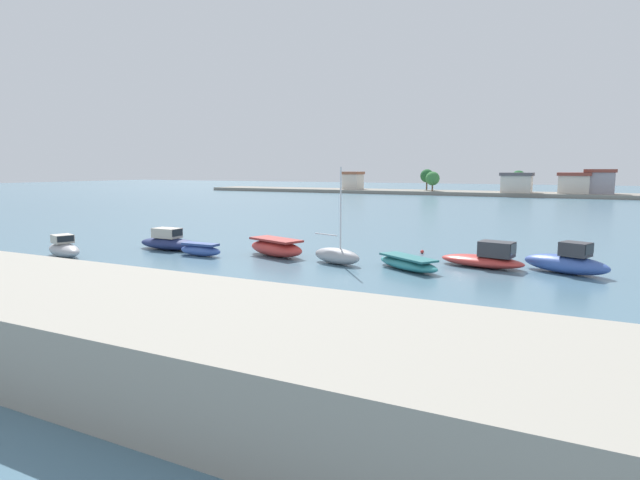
{
  "coord_description": "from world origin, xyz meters",
  "views": [
    {
      "loc": [
        24.52,
        -19.53,
        6.11
      ],
      "look_at": [
        8.21,
        12.78,
        1.14
      ],
      "focal_mm": 29.13,
      "sensor_mm": 36.0,
      "label": 1
    }
  ],
  "objects_px": {
    "moored_boat_1": "(169,242)",
    "moored_boat_2": "(200,250)",
    "moored_boat_0": "(64,249)",
    "moored_boat_4": "(337,255)",
    "moored_boat_5": "(408,263)",
    "moored_boat_6": "(485,258)",
    "moored_boat_7": "(567,262)",
    "mooring_buoy_0": "(422,252)",
    "moored_boat_3": "(276,248)"
  },
  "relations": [
    {
      "from": "mooring_buoy_0",
      "to": "moored_boat_6",
      "type": "bearing_deg",
      "value": -34.44
    },
    {
      "from": "moored_boat_1",
      "to": "moored_boat_2",
      "type": "xyz_separation_m",
      "value": [
        4.07,
        -1.24,
        -0.14
      ]
    },
    {
      "from": "moored_boat_3",
      "to": "moored_boat_6",
      "type": "height_order",
      "value": "moored_boat_6"
    },
    {
      "from": "moored_boat_2",
      "to": "moored_boat_6",
      "type": "bearing_deg",
      "value": 13.47
    },
    {
      "from": "moored_boat_4",
      "to": "moored_boat_7",
      "type": "xyz_separation_m",
      "value": [
        13.39,
        3.3,
        0.13
      ]
    },
    {
      "from": "moored_boat_5",
      "to": "moored_boat_6",
      "type": "relative_size",
      "value": 0.92
    },
    {
      "from": "moored_boat_3",
      "to": "moored_boat_5",
      "type": "xyz_separation_m",
      "value": [
        9.81,
        -0.64,
        -0.21
      ]
    },
    {
      "from": "moored_boat_1",
      "to": "moored_boat_3",
      "type": "height_order",
      "value": "moored_boat_1"
    },
    {
      "from": "mooring_buoy_0",
      "to": "moored_boat_4",
      "type": "bearing_deg",
      "value": -120.09
    },
    {
      "from": "moored_boat_0",
      "to": "moored_boat_3",
      "type": "distance_m",
      "value": 14.83
    },
    {
      "from": "moored_boat_2",
      "to": "moored_boat_1",
      "type": "bearing_deg",
      "value": 162.54
    },
    {
      "from": "moored_boat_1",
      "to": "moored_boat_7",
      "type": "xyz_separation_m",
      "value": [
        27.4,
        3.56,
        0.11
      ]
    },
    {
      "from": "moored_boat_0",
      "to": "moored_boat_1",
      "type": "xyz_separation_m",
      "value": [
        4.18,
        5.89,
        -0.01
      ]
    },
    {
      "from": "moored_boat_0",
      "to": "mooring_buoy_0",
      "type": "relative_size",
      "value": 16.38
    },
    {
      "from": "moored_boat_3",
      "to": "moored_boat_0",
      "type": "bearing_deg",
      "value": -133.14
    },
    {
      "from": "moored_boat_1",
      "to": "moored_boat_4",
      "type": "relative_size",
      "value": 0.87
    },
    {
      "from": "mooring_buoy_0",
      "to": "moored_boat_7",
      "type": "bearing_deg",
      "value": -18.77
    },
    {
      "from": "moored_boat_0",
      "to": "moored_boat_1",
      "type": "distance_m",
      "value": 7.22
    },
    {
      "from": "moored_boat_4",
      "to": "mooring_buoy_0",
      "type": "height_order",
      "value": "moored_boat_4"
    },
    {
      "from": "moored_boat_2",
      "to": "moored_boat_5",
      "type": "bearing_deg",
      "value": 6.09
    },
    {
      "from": "moored_boat_5",
      "to": "mooring_buoy_0",
      "type": "relative_size",
      "value": 18.88
    },
    {
      "from": "moored_boat_1",
      "to": "mooring_buoy_0",
      "type": "distance_m",
      "value": 19.08
    },
    {
      "from": "moored_boat_6",
      "to": "mooring_buoy_0",
      "type": "relative_size",
      "value": 20.44
    },
    {
      "from": "moored_boat_4",
      "to": "mooring_buoy_0",
      "type": "xyz_separation_m",
      "value": [
        3.8,
        6.56,
        -0.42
      ]
    },
    {
      "from": "moored_boat_3",
      "to": "moored_boat_7",
      "type": "relative_size",
      "value": 1.03
    },
    {
      "from": "moored_boat_0",
      "to": "moored_boat_5",
      "type": "distance_m",
      "value": 23.75
    },
    {
      "from": "moored_boat_5",
      "to": "moored_boat_7",
      "type": "relative_size",
      "value": 0.97
    },
    {
      "from": "moored_boat_3",
      "to": "moored_boat_5",
      "type": "height_order",
      "value": "moored_boat_3"
    },
    {
      "from": "moored_boat_1",
      "to": "moored_boat_2",
      "type": "distance_m",
      "value": 4.26
    },
    {
      "from": "moored_boat_2",
      "to": "moored_boat_6",
      "type": "relative_size",
      "value": 0.62
    },
    {
      "from": "moored_boat_5",
      "to": "moored_boat_2",
      "type": "bearing_deg",
      "value": -140.72
    },
    {
      "from": "moored_boat_0",
      "to": "moored_boat_4",
      "type": "height_order",
      "value": "moored_boat_4"
    },
    {
      "from": "moored_boat_0",
      "to": "moored_boat_2",
      "type": "bearing_deg",
      "value": 49.1
    },
    {
      "from": "moored_boat_1",
      "to": "moored_boat_3",
      "type": "xyz_separation_m",
      "value": [
        8.91,
        1.08,
        0.03
      ]
    },
    {
      "from": "moored_boat_4",
      "to": "moored_boat_5",
      "type": "distance_m",
      "value": 4.71
    },
    {
      "from": "moored_boat_2",
      "to": "moored_boat_4",
      "type": "xyz_separation_m",
      "value": [
        9.94,
        1.5,
        0.12
      ]
    },
    {
      "from": "moored_boat_6",
      "to": "moored_boat_7",
      "type": "xyz_separation_m",
      "value": [
        4.6,
        0.16,
        0.11
      ]
    },
    {
      "from": "moored_boat_0",
      "to": "moored_boat_6",
      "type": "bearing_deg",
      "value": 38.72
    },
    {
      "from": "moored_boat_6",
      "to": "mooring_buoy_0",
      "type": "bearing_deg",
      "value": 154.97
    },
    {
      "from": "moored_boat_2",
      "to": "moored_boat_7",
      "type": "xyz_separation_m",
      "value": [
        23.34,
        4.81,
        0.25
      ]
    },
    {
      "from": "moored_boat_0",
      "to": "moored_boat_7",
      "type": "height_order",
      "value": "moored_boat_7"
    },
    {
      "from": "moored_boat_5",
      "to": "mooring_buoy_0",
      "type": "height_order",
      "value": "moored_boat_5"
    },
    {
      "from": "moored_boat_4",
      "to": "moored_boat_2",
      "type": "bearing_deg",
      "value": -154.26
    },
    {
      "from": "moored_boat_1",
      "to": "mooring_buoy_0",
      "type": "height_order",
      "value": "moored_boat_1"
    },
    {
      "from": "moored_boat_0",
      "to": "moored_boat_4",
      "type": "xyz_separation_m",
      "value": [
        18.19,
        6.15,
        -0.03
      ]
    },
    {
      "from": "moored_boat_4",
      "to": "moored_boat_6",
      "type": "xyz_separation_m",
      "value": [
        8.79,
        3.14,
        0.02
      ]
    },
    {
      "from": "moored_boat_2",
      "to": "moored_boat_4",
      "type": "distance_m",
      "value": 10.06
    },
    {
      "from": "moored_boat_6",
      "to": "moored_boat_7",
      "type": "distance_m",
      "value": 4.6
    },
    {
      "from": "moored_boat_0",
      "to": "moored_boat_7",
      "type": "distance_m",
      "value": 32.97
    },
    {
      "from": "moored_boat_7",
      "to": "mooring_buoy_0",
      "type": "bearing_deg",
      "value": -176.58
    }
  ]
}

